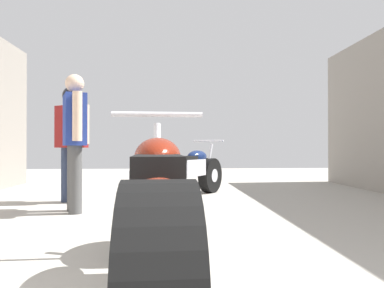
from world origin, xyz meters
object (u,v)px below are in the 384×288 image
Objects in this scene: mechanic_in_blue at (75,134)px; motorcycle_maroon_cruiser at (157,214)px; mechanic_with_helmet at (71,133)px; motorcycle_black_naked at (189,173)px.

motorcycle_maroon_cruiser is at bearing -66.56° from mechanic_in_blue.
mechanic_with_helmet is (-0.25, 0.78, 0.04)m from mechanic_in_blue.
mechanic_with_helmet is at bearing 112.08° from motorcycle_maroon_cruiser.
motorcycle_black_naked is (0.36, 3.61, -0.05)m from motorcycle_maroon_cruiser.
mechanic_in_blue is (-1.08, 2.48, 0.50)m from motorcycle_maroon_cruiser.
mechanic_with_helmet is at bearing 107.57° from mechanic_in_blue.
mechanic_in_blue is 0.82m from mechanic_with_helmet.
mechanic_with_helmet is (-1.68, -0.36, 0.59)m from motorcycle_black_naked.
motorcycle_maroon_cruiser reaches higher than motorcycle_black_naked.
motorcycle_black_naked is at bearing 38.20° from mechanic_in_blue.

